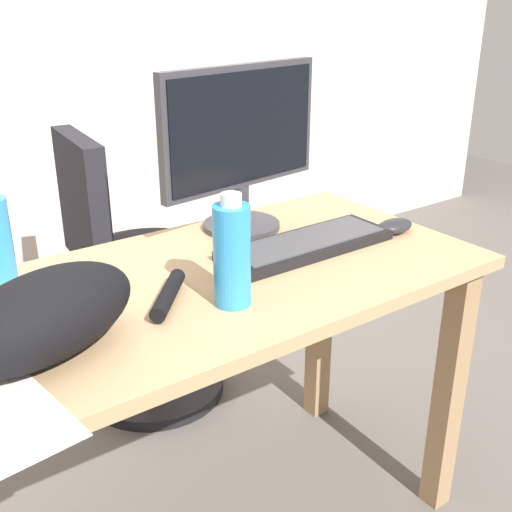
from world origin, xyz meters
TOP-DOWN VIEW (x-y plane):
  - desk at (0.00, 0.00)m, footprint 1.32×0.63m
  - office_chair at (0.16, 0.69)m, footprint 0.48×0.48m
  - monitor at (0.27, 0.20)m, footprint 0.48×0.20m
  - keyboard at (0.31, -0.01)m, footprint 0.44×0.15m
  - cat at (-0.38, -0.12)m, footprint 0.59×0.29m
  - computer_mouse at (0.56, -0.05)m, footprint 0.11×0.06m
  - water_bottle at (0.01, -0.14)m, footprint 0.07×0.07m

SIDE VIEW (x-z plane):
  - office_chair at x=0.16m, z-range -0.06..0.88m
  - desk at x=0.00m, z-range 0.25..1.01m
  - keyboard at x=0.31m, z-range 0.75..0.78m
  - computer_mouse at x=0.56m, z-range 0.75..0.79m
  - cat at x=-0.38m, z-range 0.74..0.93m
  - water_bottle at x=0.01m, z-range 0.75..0.98m
  - monitor at x=0.27m, z-range 0.77..1.19m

